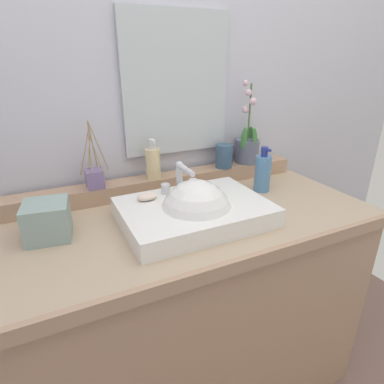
{
  "coord_description": "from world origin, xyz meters",
  "views": [
    {
      "loc": [
        -0.45,
        -0.93,
        1.35
      ],
      "look_at": [
        -0.0,
        -0.01,
        0.93
      ],
      "focal_mm": 30.16,
      "sensor_mm": 36.0,
      "label": 1
    }
  ],
  "objects_px": {
    "potted_plant": "(247,146)",
    "soap_dispenser": "(153,163)",
    "lotion_bottle": "(263,172)",
    "tissue_box": "(47,220)",
    "soap_bar": "(147,197)",
    "sink_basin": "(195,213)",
    "reed_diffuser": "(95,178)",
    "tumbler_cup": "(224,156)"
  },
  "relations": [
    {
      "from": "potted_plant",
      "to": "tumbler_cup",
      "type": "bearing_deg",
      "value": -172.14
    },
    {
      "from": "soap_dispenser",
      "to": "reed_diffuser",
      "type": "height_order",
      "value": "reed_diffuser"
    },
    {
      "from": "lotion_bottle",
      "to": "tissue_box",
      "type": "relative_size",
      "value": 1.44
    },
    {
      "from": "soap_bar",
      "to": "potted_plant",
      "type": "bearing_deg",
      "value": 20.8
    },
    {
      "from": "soap_dispenser",
      "to": "potted_plant",
      "type": "bearing_deg",
      "value": 2.81
    },
    {
      "from": "soap_bar",
      "to": "lotion_bottle",
      "type": "bearing_deg",
      "value": 2.81
    },
    {
      "from": "soap_bar",
      "to": "sink_basin",
      "type": "bearing_deg",
      "value": -37.92
    },
    {
      "from": "reed_diffuser",
      "to": "tissue_box",
      "type": "xyz_separation_m",
      "value": [
        -0.18,
        -0.19,
        -0.05
      ]
    },
    {
      "from": "soap_bar",
      "to": "soap_dispenser",
      "type": "relative_size",
      "value": 0.44
    },
    {
      "from": "tumbler_cup",
      "to": "potted_plant",
      "type": "bearing_deg",
      "value": 7.86
    },
    {
      "from": "sink_basin",
      "to": "potted_plant",
      "type": "distance_m",
      "value": 0.54
    },
    {
      "from": "soap_bar",
      "to": "tissue_box",
      "type": "bearing_deg",
      "value": 179.66
    },
    {
      "from": "sink_basin",
      "to": "tumbler_cup",
      "type": "xyz_separation_m",
      "value": [
        0.29,
        0.3,
        0.09
      ]
    },
    {
      "from": "reed_diffuser",
      "to": "tissue_box",
      "type": "height_order",
      "value": "reed_diffuser"
    },
    {
      "from": "tumbler_cup",
      "to": "tissue_box",
      "type": "distance_m",
      "value": 0.77
    },
    {
      "from": "soap_bar",
      "to": "reed_diffuser",
      "type": "distance_m",
      "value": 0.24
    },
    {
      "from": "potted_plant",
      "to": "tumbler_cup",
      "type": "distance_m",
      "value": 0.14
    },
    {
      "from": "potted_plant",
      "to": "soap_dispenser",
      "type": "distance_m",
      "value": 0.46
    },
    {
      "from": "lotion_bottle",
      "to": "sink_basin",
      "type": "bearing_deg",
      "value": -160.89
    },
    {
      "from": "reed_diffuser",
      "to": "lotion_bottle",
      "type": "height_order",
      "value": "reed_diffuser"
    },
    {
      "from": "soap_bar",
      "to": "tissue_box",
      "type": "relative_size",
      "value": 0.54
    },
    {
      "from": "tumbler_cup",
      "to": "soap_dispenser",
      "type": "bearing_deg",
      "value": -179.25
    },
    {
      "from": "tumbler_cup",
      "to": "tissue_box",
      "type": "relative_size",
      "value": 0.78
    },
    {
      "from": "reed_diffuser",
      "to": "lotion_bottle",
      "type": "bearing_deg",
      "value": -14.33
    },
    {
      "from": "soap_bar",
      "to": "reed_diffuser",
      "type": "bearing_deg",
      "value": 126.03
    },
    {
      "from": "sink_basin",
      "to": "tumbler_cup",
      "type": "relative_size",
      "value": 4.8
    },
    {
      "from": "lotion_bottle",
      "to": "soap_bar",
      "type": "bearing_deg",
      "value": -177.19
    },
    {
      "from": "tumbler_cup",
      "to": "tissue_box",
      "type": "height_order",
      "value": "tumbler_cup"
    },
    {
      "from": "tissue_box",
      "to": "soap_dispenser",
      "type": "bearing_deg",
      "value": 24.44
    },
    {
      "from": "reed_diffuser",
      "to": "soap_dispenser",
      "type": "bearing_deg",
      "value": -0.43
    },
    {
      "from": "sink_basin",
      "to": "lotion_bottle",
      "type": "bearing_deg",
      "value": 19.11
    },
    {
      "from": "reed_diffuser",
      "to": "lotion_bottle",
      "type": "xyz_separation_m",
      "value": [
        0.65,
        -0.16,
        -0.03
      ]
    },
    {
      "from": "soap_dispenser",
      "to": "sink_basin",
      "type": "bearing_deg",
      "value": -81.6
    },
    {
      "from": "soap_dispenser",
      "to": "tissue_box",
      "type": "height_order",
      "value": "soap_dispenser"
    },
    {
      "from": "soap_bar",
      "to": "soap_dispenser",
      "type": "bearing_deg",
      "value": 64.2
    },
    {
      "from": "lotion_bottle",
      "to": "tissue_box",
      "type": "distance_m",
      "value": 0.83
    },
    {
      "from": "soap_bar",
      "to": "lotion_bottle",
      "type": "height_order",
      "value": "lotion_bottle"
    },
    {
      "from": "sink_basin",
      "to": "reed_diffuser",
      "type": "distance_m",
      "value": 0.41
    },
    {
      "from": "soap_bar",
      "to": "potted_plant",
      "type": "distance_m",
      "value": 0.6
    },
    {
      "from": "tissue_box",
      "to": "lotion_bottle",
      "type": "bearing_deg",
      "value": 1.6
    },
    {
      "from": "potted_plant",
      "to": "tissue_box",
      "type": "height_order",
      "value": "potted_plant"
    },
    {
      "from": "sink_basin",
      "to": "tissue_box",
      "type": "relative_size",
      "value": 3.75
    }
  ]
}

